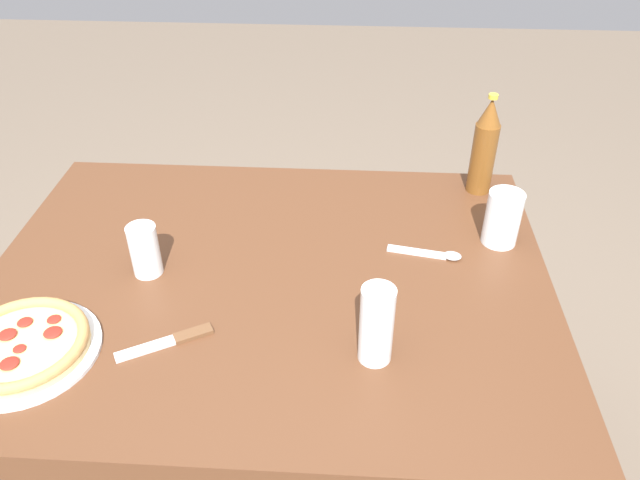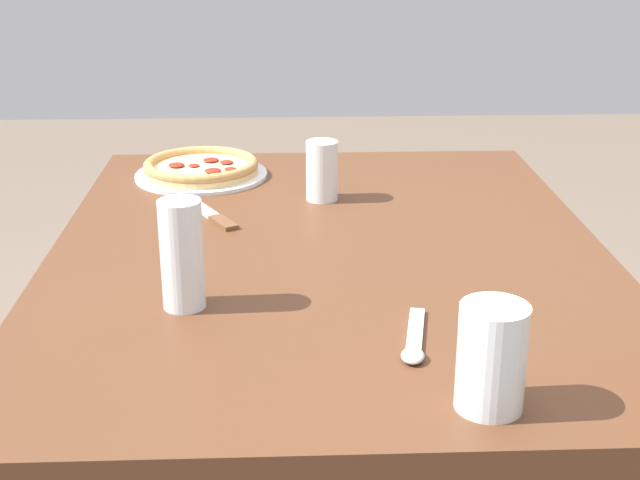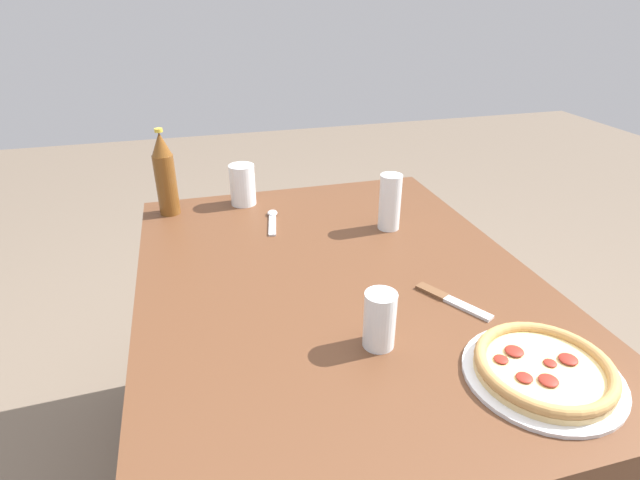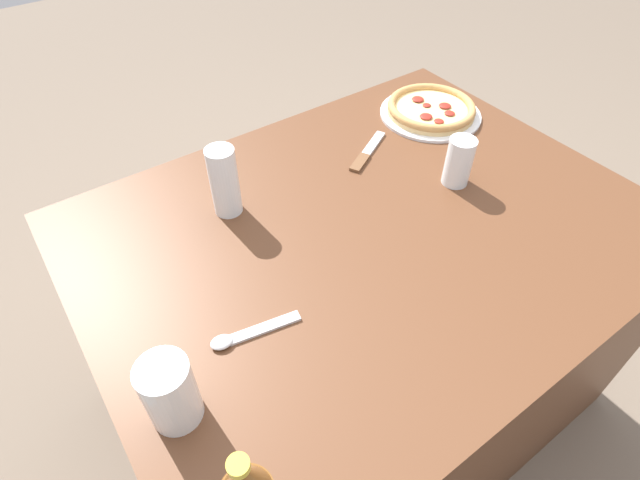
# 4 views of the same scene
# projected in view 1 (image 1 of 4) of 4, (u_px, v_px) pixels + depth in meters

# --- Properties ---
(ground_plane) EXTENTS (8.00, 8.00, 0.00)m
(ground_plane) POSITION_uv_depth(u_px,v_px,m) (280.00, 474.00, 1.72)
(ground_plane) COLOR #6B5B4C
(table) EXTENTS (1.18, 0.91, 0.71)m
(table) POSITION_uv_depth(u_px,v_px,m) (275.00, 389.00, 1.51)
(table) COLOR #56331E
(table) RESTS_ON ground_plane
(pizza_margherita) EXTENTS (0.27, 0.27, 0.04)m
(pizza_margherita) POSITION_uv_depth(u_px,v_px,m) (22.00, 346.00, 1.12)
(pizza_margherita) COLOR silver
(pizza_margherita) RESTS_ON table
(glass_red_wine) EXTENTS (0.08, 0.08, 0.13)m
(glass_red_wine) POSITION_uv_depth(u_px,v_px,m) (502.00, 220.00, 1.37)
(glass_red_wine) COLOR white
(glass_red_wine) RESTS_ON table
(glass_water) EXTENTS (0.06, 0.06, 0.11)m
(glass_water) POSITION_uv_depth(u_px,v_px,m) (144.00, 252.00, 1.28)
(glass_water) COLOR white
(glass_water) RESTS_ON table
(glass_iced_tea) EXTENTS (0.06, 0.06, 0.16)m
(glass_iced_tea) POSITION_uv_depth(u_px,v_px,m) (376.00, 329.00, 1.08)
(glass_iced_tea) COLOR white
(glass_iced_tea) RESTS_ON table
(beer_bottle) EXTENTS (0.06, 0.06, 0.26)m
(beer_bottle) POSITION_uv_depth(u_px,v_px,m) (485.00, 147.00, 1.51)
(beer_bottle) COLOR brown
(beer_bottle) RESTS_ON table
(knife) EXTENTS (0.17, 0.11, 0.01)m
(knife) POSITION_uv_depth(u_px,v_px,m) (169.00, 341.00, 1.15)
(knife) COLOR brown
(knife) RESTS_ON table
(spoon) EXTENTS (0.16, 0.05, 0.01)m
(spoon) POSITION_uv_depth(u_px,v_px,m) (435.00, 254.00, 1.36)
(spoon) COLOR silver
(spoon) RESTS_ON table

